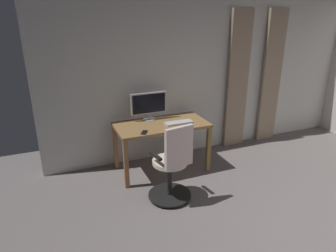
{
  "coord_description": "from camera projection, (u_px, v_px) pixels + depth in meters",
  "views": [
    {
      "loc": [
        2.55,
        1.36,
        2.3
      ],
      "look_at": [
        1.19,
        -1.95,
        0.94
      ],
      "focal_mm": 32.68,
      "sensor_mm": 36.0,
      "label": 1
    }
  ],
  "objects": [
    {
      "name": "back_room_partition",
      "position": [
        209.0,
        77.0,
        5.08
      ],
      "size": [
        5.49,
        0.1,
        2.5
      ],
      "primitive_type": "cube",
      "color": "silver",
      "rests_on": "ground"
    },
    {
      "name": "curtain_left_panel",
      "position": [
        271.0,
        78.0,
        5.45
      ],
      "size": [
        0.38,
        0.06,
        2.33
      ],
      "primitive_type": "cube",
      "color": "tan",
      "rests_on": "ground"
    },
    {
      "name": "curtain_right_panel",
      "position": [
        238.0,
        81.0,
        5.19
      ],
      "size": [
        0.39,
        0.06,
        2.33
      ],
      "primitive_type": "cube",
      "color": "tan",
      "rests_on": "ground"
    },
    {
      "name": "desk",
      "position": [
        161.0,
        130.0,
        4.5
      ],
      "size": [
        1.34,
        0.69,
        0.75
      ],
      "color": "olive",
      "rests_on": "ground"
    },
    {
      "name": "office_chair",
      "position": [
        173.0,
        166.0,
        3.79
      ],
      "size": [
        0.56,
        0.56,
        1.05
      ],
      "rotation": [
        0.0,
        0.0,
        3.32
      ],
      "color": "black",
      "rests_on": "ground"
    },
    {
      "name": "computer_monitor",
      "position": [
        149.0,
        104.0,
        4.54
      ],
      "size": [
        0.55,
        0.18,
        0.42
      ],
      "color": "#B7BCC1",
      "rests_on": "desk"
    },
    {
      "name": "computer_keyboard",
      "position": [
        179.0,
        123.0,
        4.46
      ],
      "size": [
        0.41,
        0.15,
        0.02
      ],
      "primitive_type": "cube",
      "color": "#B7BCC1",
      "rests_on": "desk"
    },
    {
      "name": "cell_phone_by_monitor",
      "position": [
        144.0,
        132.0,
        4.12
      ],
      "size": [
        0.13,
        0.16,
        0.01
      ],
      "primitive_type": "cube",
      "rotation": [
        0.0,
        0.0,
        -0.55
      ],
      "color": "black",
      "rests_on": "desk"
    }
  ]
}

